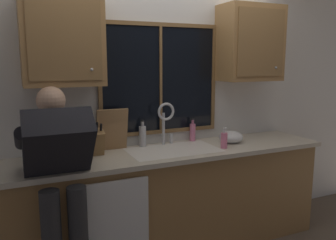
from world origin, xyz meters
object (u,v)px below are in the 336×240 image
Objects in this scene: soap_dispenser at (224,140)px; person_standing at (59,172)px; mixing_bowl at (231,137)px; bottle_green_glass at (193,132)px; knife_block at (96,142)px; bottle_tall_clear at (143,136)px; cutting_board at (112,130)px.

person_standing is at bearing -173.48° from soap_dispenser.
person_standing is at bearing -168.75° from mixing_bowl.
mixing_bowl is 1.04× the size of bottle_green_glass.
knife_block is 0.47m from bottle_tall_clear.
cutting_board is 1.69× the size of bottle_green_glass.
bottle_tall_clear is at bearing 166.95° from mixing_bowl.
knife_block is (0.35, 0.40, 0.08)m from person_standing.
bottle_green_glass is (-0.31, 0.20, 0.04)m from mixing_bowl.
mixing_bowl is (1.28, -0.08, -0.06)m from knife_block.
soap_dispenser is at bearing 6.52° from person_standing.
mixing_bowl is 0.24m from soap_dispenser.
person_standing reaches higher than knife_block.
soap_dispenser is at bearing -28.48° from bottle_tall_clear.
soap_dispenser is at bearing -71.02° from bottle_green_glass.
bottle_green_glass is 0.52m from bottle_tall_clear.
cutting_board is 1.93× the size of soap_dispenser.
person_standing reaches higher than cutting_board.
bottle_green_glass is (1.32, 0.53, 0.07)m from person_standing.
cutting_board is 0.81m from bottle_green_glass.
bottle_green_glass is at bearing 108.98° from soap_dispenser.
bottle_green_glass is (0.81, 0.03, -0.09)m from cutting_board.
person_standing is at bearing -147.16° from bottle_tall_clear.
cutting_board is (0.51, 0.50, 0.16)m from person_standing.
person_standing reaches higher than bottle_green_glass.
soap_dispenser reaches higher than mixing_bowl.
cutting_board is at bearing 44.35° from person_standing.
bottle_tall_clear is (0.80, 0.52, 0.08)m from person_standing.
mixing_bowl is at bearing 41.02° from soap_dispenser.
cutting_board is 1.63× the size of mixing_bowl.
bottle_green_glass is at bearing 146.39° from mixing_bowl.
soap_dispenser is (-0.18, -0.16, 0.02)m from mixing_bowl.
person_standing is 6.56× the size of mixing_bowl.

